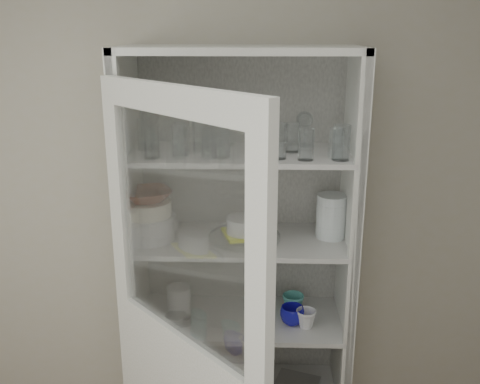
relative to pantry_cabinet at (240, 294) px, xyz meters
The scene contains 34 objects.
wall_back 0.44m from the pantry_cabinet, 140.87° to the left, with size 3.60×0.02×2.60m, color #ADA99C.
pantry_cabinet is the anchor object (origin of this frame).
tumbler_0 0.88m from the pantry_cabinet, 150.41° to the right, with size 0.06×0.06×0.12m, color silver.
tumbler_1 0.85m from the pantry_cabinet, 140.30° to the right, with size 0.07×0.07×0.13m, color silver.
tumbler_2 0.82m from the pantry_cabinet, 113.59° to the right, with size 0.08×0.08×0.16m, color silver.
tumbler_3 0.82m from the pantry_cabinet, 119.14° to the right, with size 0.06×0.06×0.13m, color silver.
tumbler_4 0.86m from the pantry_cabinet, 38.28° to the right, with size 0.06×0.06×0.13m, color silver.
tumbler_5 0.89m from the pantry_cabinet, 24.82° to the right, with size 0.06×0.06×0.12m, color silver.
tumbler_6 0.92m from the pantry_cabinet, 27.07° to the right, with size 0.07×0.07×0.14m, color silver.
tumbler_7 0.89m from the pantry_cabinet, behind, with size 0.07×0.07×0.14m, color silver.
tumbler_8 0.80m from the pantry_cabinet, 162.16° to the right, with size 0.07×0.07×0.14m, color silver.
tumbler_9 0.81m from the pantry_cabinet, 155.44° to the right, with size 0.07×0.07×0.13m, color silver.
tumbler_10 0.80m from the pantry_cabinet, 49.81° to the right, with size 0.08×0.08×0.16m, color silver.
tumbler_11 0.82m from the pantry_cabinet, 16.82° to the right, with size 0.06×0.06×0.12m, color silver.
goblet_0 0.91m from the pantry_cabinet, behind, with size 0.08×0.08×0.19m, color silver, non-canonical shape.
goblet_1 0.82m from the pantry_cabinet, 137.02° to the left, with size 0.08×0.08×0.18m, color silver, non-canonical shape.
goblet_2 0.80m from the pantry_cabinet, 12.77° to the left, with size 0.07×0.07×0.15m, color silver, non-canonical shape.
goblet_3 0.86m from the pantry_cabinet, 10.57° to the left, with size 0.08×0.08×0.17m, color silver, non-canonical shape.
plate_stack_front 0.56m from the pantry_cabinet, 167.61° to the right, with size 0.23×0.23×0.11m, color silver.
plate_stack_back 0.54m from the pantry_cabinet, behind, with size 0.23×0.23×0.06m, color silver.
cream_bowl 0.63m from the pantry_cabinet, 167.61° to the right, with size 0.21×0.21×0.07m, color white.
terracotta_bowl 0.67m from the pantry_cabinet, 167.61° to the right, with size 0.21×0.21×0.05m, color maroon.
glass_platter 0.34m from the pantry_cabinet, 74.05° to the right, with size 0.32×0.32×0.02m, color silver.
yellow_trivet 0.35m from the pantry_cabinet, 74.05° to the right, with size 0.18×0.18×0.01m, color #FFF830.
white_ramekin 0.39m from the pantry_cabinet, 74.05° to the right, with size 0.16×0.16×0.07m, color silver.
grey_bowl_stack 0.59m from the pantry_cabinet, ahead, with size 0.14×0.14×0.20m, color silver.
mug_blue 0.28m from the pantry_cabinet, 27.42° to the right, with size 0.11×0.11×0.09m, color #0C1896.
mug_teal 0.26m from the pantry_cabinet, ahead, with size 0.10×0.10×0.10m, color teal.
mug_white 0.34m from the pantry_cabinet, 26.81° to the right, with size 0.09×0.09×0.09m, color silver.
teal_jar 0.08m from the pantry_cabinet, ahead, with size 0.09×0.09×0.11m.
measuring_cups 0.33m from the pantry_cabinet, 154.09° to the right, with size 0.10×0.10×0.04m, color #A9A9A9.
white_canister 0.30m from the pantry_cabinet, behind, with size 0.11×0.11×0.13m, color silver.
tumbler_12 0.83m from the pantry_cabinet, 51.04° to the right, with size 0.07×0.07×0.14m, color silver.
tumbler_13 0.83m from the pantry_cabinet, 153.51° to the right, with size 0.07×0.07×0.13m, color silver.
Camera 1 is at (0.28, -0.98, 2.17)m, focal length 40.00 mm.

